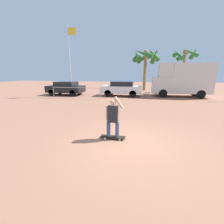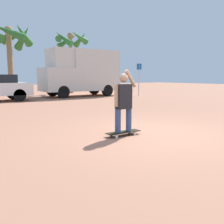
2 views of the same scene
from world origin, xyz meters
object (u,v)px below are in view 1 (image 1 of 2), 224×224
at_px(person_skateboarder, 113,116).
at_px(parked_car_white, 122,88).
at_px(skateboard, 113,137).
at_px(palm_tree_center_background, 146,57).
at_px(palm_tree_near_van, 184,57).
at_px(flagpole, 70,58).
at_px(parked_car_black, 66,88).
at_px(camper_van, 182,79).

distance_m(person_skateboarder, parked_car_white, 10.98).
distance_m(skateboard, palm_tree_center_background, 17.92).
bearing_deg(palm_tree_near_van, flagpole, -154.42).
bearing_deg(palm_tree_center_background, parked_car_white, -110.36).
height_order(parked_car_black, flagpole, flagpole).
bearing_deg(person_skateboarder, parked_car_white, 96.55).
relative_size(skateboard, person_skateboarder, 0.60).
bearing_deg(flagpole, palm_tree_center_background, 46.19).
distance_m(person_skateboarder, flagpole, 11.86).
height_order(camper_van, parked_car_white, camper_van).
height_order(parked_car_black, palm_tree_center_background, palm_tree_center_background).
distance_m(skateboard, parked_car_black, 12.76).
height_order(person_skateboarder, palm_tree_center_background, palm_tree_center_background).
relative_size(skateboard, parked_car_black, 0.23).
bearing_deg(parked_car_white, camper_van, 7.38).
bearing_deg(parked_car_black, palm_tree_near_van, 20.74).
height_order(person_skateboarder, camper_van, camper_van).
distance_m(person_skateboarder, palm_tree_near_van, 16.65).
height_order(parked_car_black, palm_tree_near_van, palm_tree_near_van).
bearing_deg(camper_van, palm_tree_center_background, 123.35).
bearing_deg(parked_car_black, parked_car_white, 5.15).
bearing_deg(parked_car_black, flagpole, -33.66).
bearing_deg(camper_van, palm_tree_near_van, 77.50).
relative_size(camper_van, parked_car_white, 1.35).
bearing_deg(skateboard, camper_van, 67.57).
xyz_separation_m(person_skateboarder, parked_car_white, (-1.25, 10.90, -0.04)).
relative_size(person_skateboarder, palm_tree_near_van, 0.28).
bearing_deg(skateboard, palm_tree_center_background, 86.28).
bearing_deg(parked_car_black, person_skateboarder, -54.33).
bearing_deg(parked_car_black, camper_van, 6.26).
xyz_separation_m(parked_car_black, palm_tree_center_background, (8.55, 6.97, 3.76)).
height_order(camper_van, palm_tree_center_background, palm_tree_center_background).
distance_m(skateboard, flagpole, 12.08).
height_order(camper_van, palm_tree_near_van, palm_tree_near_van).
bearing_deg(parked_car_black, skateboard, -54.32).
relative_size(parked_car_black, flagpole, 0.58).
height_order(person_skateboarder, parked_car_black, person_skateboarder).
bearing_deg(palm_tree_near_van, parked_car_black, -159.26).
bearing_deg(parked_car_white, flagpole, -165.34).
height_order(skateboard, palm_tree_center_background, palm_tree_center_background).
bearing_deg(palm_tree_center_background, skateboard, -93.72).
height_order(camper_van, flagpole, flagpole).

